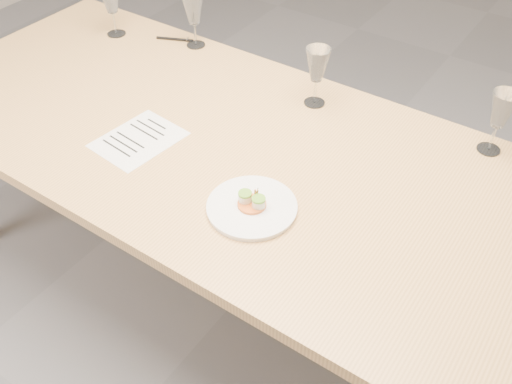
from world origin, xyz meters
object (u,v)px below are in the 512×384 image
Objects in this scene: dinner_plate at (252,207)px; recipe_sheet at (139,139)px; ballpoint_pen at (175,39)px; dining_table at (238,162)px; wine_glass_1 at (193,10)px; wine_glass_2 at (317,66)px; wine_glass_3 at (502,111)px.

recipe_sheet is (-0.48, 0.06, -0.01)m from dinner_plate.
dining_table is at bearing -58.13° from ballpoint_pen.
wine_glass_1 is 1.02× the size of wine_glass_2.
recipe_sheet is 0.65m from wine_glass_1.
wine_glass_3 is (1.27, 0.00, 0.14)m from ballpoint_pen.
wine_glass_1 is at bearing 171.30° from wine_glass_2.
wine_glass_3 is (0.45, 0.63, 0.13)m from dinner_plate.
wine_glass_2 is (-0.12, 0.55, 0.13)m from dinner_plate.
wine_glass_2 and wine_glass_3 have the same top height.
wine_glass_3 is at bearing 54.44° from dinner_plate.
dinner_plate is 0.58m from wine_glass_2.
recipe_sheet is at bearing -67.67° from wine_glass_1.
ballpoint_pen is at bearing 142.33° from dinner_plate.
ballpoint_pen is 0.69× the size of wine_glass_2.
dinner_plate is 1.22× the size of wine_glass_3.
wine_glass_2 reaches higher than recipe_sheet.
dining_table is 11.47× the size of wine_glass_1.
recipe_sheet is at bearing -148.26° from wine_glass_3.
dining_table is 0.70m from wine_glass_1.
wine_glass_3 reaches higher than ballpoint_pen.
recipe_sheet is at bearing -125.61° from wine_glass_2.
wine_glass_2 is at bearing -30.20° from ballpoint_pen.
wine_glass_1 is at bearing 138.12° from dinner_plate.
wine_glass_1 is at bearing 140.12° from dining_table.
dinner_plate reaches higher than ballpoint_pen.
dining_table is at bearing -39.88° from wine_glass_1.
ballpoint_pen reaches higher than dining_table.
wine_glass_1 reaches higher than dinner_plate.
wine_glass_2 is (0.35, 0.49, 0.14)m from recipe_sheet.
dining_table is at bearing -103.16° from wine_glass_2.
wine_glass_2 is at bearing 102.54° from dinner_plate.
wine_glass_2 is (0.59, -0.09, -0.00)m from wine_glass_1.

